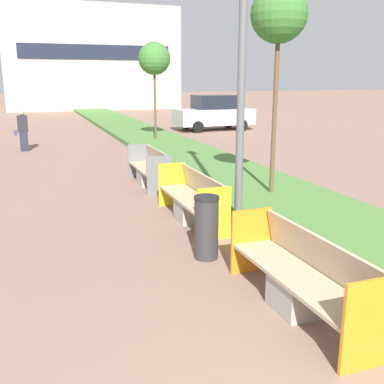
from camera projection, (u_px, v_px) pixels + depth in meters
planter_grass_strip at (210, 166)px, 13.85m from camera, size 2.80×120.00×0.18m
building_backdrop at (92, 59)px, 40.84m from camera, size 15.07×6.32×8.88m
bench_orange_frame at (301, 281)px, 5.37m from camera, size 0.65×2.46×0.94m
bench_yellow_frame at (192, 202)px, 8.82m from camera, size 0.65×2.42×0.94m
bench_grey_frame at (150, 171)px, 11.78m from camera, size 0.65×2.12×0.94m
litter_bin at (206, 227)px, 6.92m from camera, size 0.39×0.39×1.00m
street_lamp_post at (243, 13)px, 7.45m from camera, size 0.24×0.44×6.82m
sapling_tree_near at (279, 16)px, 9.43m from camera, size 1.21×1.21×4.65m
sapling_tree_far at (154, 59)px, 18.60m from camera, size 1.34×1.34×4.19m
pedestrian_walking at (23, 131)px, 17.16m from camera, size 0.53×0.24×1.57m
parked_car_distant at (214, 113)px, 24.17m from camera, size 4.26×2.00×1.86m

